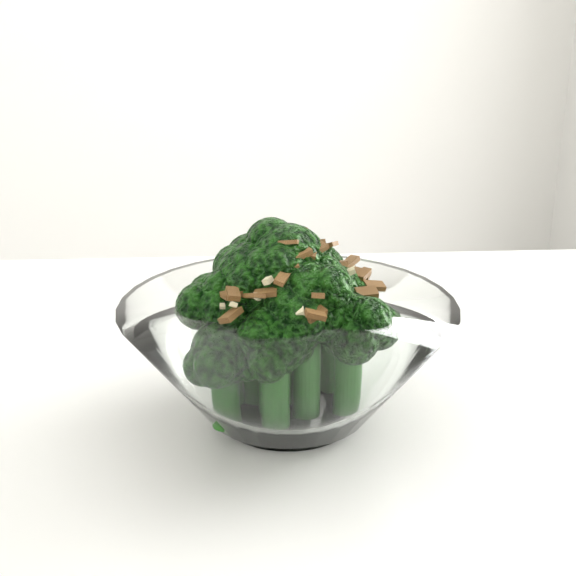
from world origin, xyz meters
name	(u,v)px	position (x,y,z in m)	size (l,w,h in m)	color
broccoli_dish	(287,343)	(-0.30, 0.05, 0.80)	(0.21, 0.21, 0.13)	white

